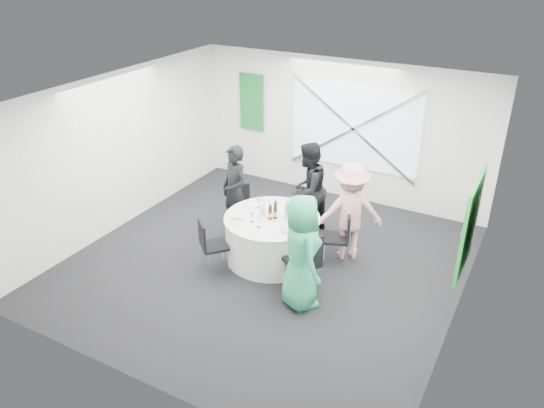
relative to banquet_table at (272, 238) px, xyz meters
The scene contains 47 objects.
floor 0.43m from the banquet_table, 90.00° to the right, with size 6.00×6.00×0.00m, color black.
ceiling 2.43m from the banquet_table, 90.00° to the right, with size 6.00×6.00×0.00m, color silver.
wall_back 2.98m from the banquet_table, 90.00° to the left, with size 6.00×6.00×0.00m, color silver.
wall_front 3.36m from the banquet_table, 90.00° to the right, with size 6.00×6.00×0.00m, color silver.
wall_left 3.17m from the banquet_table, behind, with size 6.00×6.00×0.00m, color silver.
wall_right 3.17m from the banquet_table, ahead, with size 6.00×6.00×0.00m, color silver.
window_panel 2.99m from the banquet_table, 83.80° to the left, with size 2.60×0.03×1.60m, color silver.
window_brace_a 2.96m from the banquet_table, 83.71° to the left, with size 0.05×0.05×3.16m, color silver.
window_brace_b 2.96m from the banquet_table, 83.71° to the left, with size 0.05×0.05×3.16m, color silver.
green_banner 3.65m from the banquet_table, 126.03° to the left, with size 0.55×0.04×1.20m, color #167027.
green_sign 3.08m from the banquet_table, ahead, with size 0.05×1.20×1.40m, color green.
banquet_table is the anchor object (origin of this frame).
chair_back 1.03m from the banquet_table, 81.86° to the left, with size 0.43×0.44×0.84m.
chair_back_left 1.12m from the banquet_table, 146.67° to the left, with size 0.53×0.53×0.85m.
chair_back_right 1.13m from the banquet_table, 22.49° to the left, with size 0.54×0.53×0.89m.
chair_front_right 1.11m from the banquet_table, 34.66° to the right, with size 0.63×0.63×0.99m.
chair_front_left 1.06m from the banquet_table, 130.85° to the right, with size 0.56×0.56×0.88m.
person_man_back_left 1.16m from the banquet_table, 156.15° to the left, with size 0.60×0.40×1.66m, color black.
person_man_back 1.15m from the banquet_table, 82.19° to the left, with size 0.83×0.46×1.72m, color black.
person_woman_pink 1.34m from the banquet_table, 30.66° to the left, with size 1.08×0.50×1.68m, color pink.
person_woman_green 1.38m from the banquet_table, 42.89° to the right, with size 0.84×0.55×1.73m, color #2B9E69.
plate_back 0.72m from the banquet_table, 95.43° to the left, with size 0.28×0.28×0.01m.
plate_back_left 0.67m from the banquet_table, 153.42° to the left, with size 0.27×0.27×0.01m.
plate_back_right 0.65m from the banquet_table, 23.59° to the left, with size 0.25×0.25×0.04m.
plate_front_right 0.65m from the banquet_table, 37.61° to the right, with size 0.26×0.26×0.04m.
plate_front_left 0.68m from the banquet_table, 138.93° to the right, with size 0.29×0.29×0.01m.
napkin 0.69m from the banquet_table, 143.83° to the right, with size 0.20×0.13×0.06m, color silver.
beer_bottle_a 0.47m from the banquet_table, 159.03° to the left, with size 0.06×0.06×0.24m.
beer_bottle_b 0.50m from the banquet_table, 91.67° to the left, with size 0.06×0.06×0.26m.
beer_bottle_c 0.48m from the banquet_table, ahead, with size 0.06×0.06×0.26m.
beer_bottle_d 0.48m from the banquet_table, 85.50° to the right, with size 0.06×0.06×0.26m.
green_water_bottle 0.55m from the banquet_table, 18.70° to the left, with size 0.08×0.08×0.30m.
clear_water_bottle 0.52m from the banquet_table, 169.06° to the right, with size 0.08×0.08×0.29m.
wine_glass_a 0.63m from the banquet_table, 93.58° to the right, with size 0.07×0.07×0.17m.
wine_glass_b 0.65m from the banquet_table, 152.20° to the left, with size 0.07×0.07×0.17m.
wine_glass_c 0.62m from the banquet_table, 24.27° to the left, with size 0.07×0.07×0.17m.
wine_glass_d 0.65m from the banquet_table, 29.18° to the right, with size 0.07×0.07×0.17m.
wine_glass_e 0.61m from the banquet_table, 124.81° to the right, with size 0.07×0.07×0.17m.
wine_glass_f 0.62m from the banquet_table, 10.86° to the right, with size 0.07×0.07×0.17m.
fork_a 0.69m from the banquet_table, 74.42° to the left, with size 0.01×0.15×0.01m, color silver.
knife_a 0.69m from the banquet_table, 106.77° to the left, with size 0.01×0.15×0.01m, color silver.
fork_b 0.69m from the banquet_table, 58.29° to the right, with size 0.01×0.15×0.01m, color silver.
knife_b 0.69m from the banquet_table, 21.59° to the right, with size 0.01×0.15×0.01m, color silver.
fork_c 0.69m from the banquet_table, 163.10° to the right, with size 0.01×0.15×0.01m, color silver.
knife_c 0.69m from the banquet_table, 126.21° to the right, with size 0.01×0.15×0.01m, color silver.
fork_d 0.69m from the banquet_table, 128.40° to the left, with size 0.01×0.15×0.01m, color silver.
knife_d 0.69m from the banquet_table, 167.60° to the left, with size 0.01×0.15×0.01m, color silver.
Camera 1 is at (3.62, -6.41, 4.79)m, focal length 35.00 mm.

